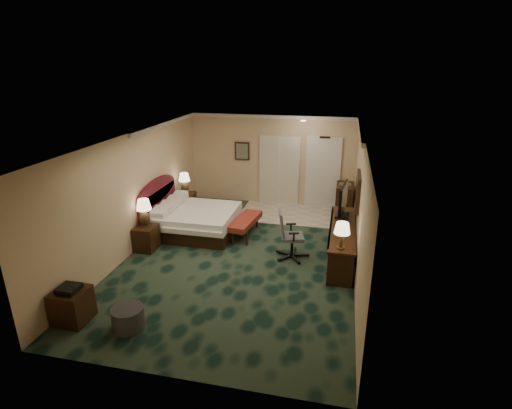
% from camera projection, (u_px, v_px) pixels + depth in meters
% --- Properties ---
extents(floor, '(5.00, 7.50, 0.00)m').
position_uv_depth(floor, '(241.00, 257.00, 9.04)').
color(floor, black).
rests_on(floor, ground).
extents(ceiling, '(5.00, 7.50, 0.00)m').
position_uv_depth(ceiling, '(239.00, 138.00, 8.12)').
color(ceiling, white).
rests_on(ceiling, wall_back).
extents(wall_back, '(5.00, 0.00, 2.70)m').
position_uv_depth(wall_back, '(271.00, 160.00, 12.02)').
color(wall_back, beige).
rests_on(wall_back, ground).
extents(wall_front, '(5.00, 0.00, 2.70)m').
position_uv_depth(wall_front, '(167.00, 295.00, 5.14)').
color(wall_front, beige).
rests_on(wall_front, ground).
extents(wall_left, '(0.00, 7.50, 2.70)m').
position_uv_depth(wall_left, '(134.00, 193.00, 9.09)').
color(wall_left, beige).
rests_on(wall_left, ground).
extents(wall_right, '(0.00, 7.50, 2.70)m').
position_uv_depth(wall_right, '(360.00, 210.00, 8.07)').
color(wall_right, beige).
rests_on(wall_right, ground).
extents(crown_molding, '(5.00, 7.50, 0.10)m').
position_uv_depth(crown_molding, '(239.00, 141.00, 8.13)').
color(crown_molding, silver).
rests_on(crown_molding, wall_back).
extents(tile_patch, '(3.20, 1.70, 0.01)m').
position_uv_depth(tile_patch, '(296.00, 214.00, 11.52)').
color(tile_patch, '#B5AAA1').
rests_on(tile_patch, ground).
extents(headboard, '(0.12, 2.00, 1.40)m').
position_uv_depth(headboard, '(158.00, 205.00, 10.21)').
color(headboard, '#4B121B').
rests_on(headboard, ground).
extents(entry_door, '(1.02, 0.06, 2.18)m').
position_uv_depth(entry_door, '(323.00, 173.00, 11.78)').
color(entry_door, silver).
rests_on(entry_door, ground).
extents(closet_doors, '(1.20, 0.06, 2.10)m').
position_uv_depth(closet_doors, '(279.00, 171.00, 12.03)').
color(closet_doors, beige).
rests_on(closet_doors, ground).
extents(wall_art, '(0.45, 0.06, 0.55)m').
position_uv_depth(wall_art, '(242.00, 151.00, 12.08)').
color(wall_art, '#456453').
rests_on(wall_art, wall_back).
extents(wall_mirror, '(0.05, 0.95, 0.75)m').
position_uv_depth(wall_mirror, '(358.00, 191.00, 8.56)').
color(wall_mirror, white).
rests_on(wall_mirror, wall_right).
extents(bed, '(1.93, 1.79, 0.61)m').
position_uv_depth(bed, '(198.00, 221.00, 10.24)').
color(bed, white).
rests_on(bed, ground).
extents(nightstand_near, '(0.46, 0.53, 0.58)m').
position_uv_depth(nightstand_near, '(146.00, 238.00, 9.31)').
color(nightstand_near, black).
rests_on(nightstand_near, ground).
extents(nightstand_far, '(0.50, 0.57, 0.62)m').
position_uv_depth(nightstand_far, '(185.00, 204.00, 11.46)').
color(nightstand_far, black).
rests_on(nightstand_far, ground).
extents(lamp_near, '(0.41, 0.41, 0.64)m').
position_uv_depth(lamp_near, '(144.00, 213.00, 9.16)').
color(lamp_near, black).
rests_on(lamp_near, nightstand_near).
extents(lamp_far, '(0.35, 0.35, 0.60)m').
position_uv_depth(lamp_far, '(185.00, 183.00, 11.24)').
color(lamp_far, black).
rests_on(lamp_far, nightstand_far).
extents(bed_bench, '(0.64, 1.38, 0.45)m').
position_uv_depth(bed_bench, '(245.00, 227.00, 10.09)').
color(bed_bench, maroon).
rests_on(bed_bench, ground).
extents(ottoman, '(0.70, 0.70, 0.38)m').
position_uv_depth(ottoman, '(128.00, 318.00, 6.58)').
color(ottoman, '#27262C').
rests_on(ottoman, ground).
extents(side_table, '(0.55, 0.55, 0.59)m').
position_uv_depth(side_table, '(72.00, 306.00, 6.74)').
color(side_table, black).
rests_on(side_table, ground).
extents(desk, '(0.56, 2.60, 0.75)m').
position_uv_depth(desk, '(341.00, 243.00, 8.87)').
color(desk, black).
rests_on(desk, ground).
extents(tv, '(0.21, 1.00, 0.78)m').
position_uv_depth(tv, '(343.00, 201.00, 9.21)').
color(tv, black).
rests_on(tv, desk).
extents(desk_lamp, '(0.39, 0.39, 0.55)m').
position_uv_depth(desk_lamp, '(342.00, 236.00, 7.67)').
color(desk_lamp, black).
rests_on(desk_lamp, desk).
extents(desk_chair, '(0.77, 0.74, 1.10)m').
position_uv_depth(desk_chair, '(292.00, 235.00, 8.84)').
color(desk_chair, '#45454A').
rests_on(desk_chair, ground).
extents(minibar, '(0.47, 0.84, 0.89)m').
position_uv_depth(minibar, '(344.00, 200.00, 11.37)').
color(minibar, black).
rests_on(minibar, ground).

